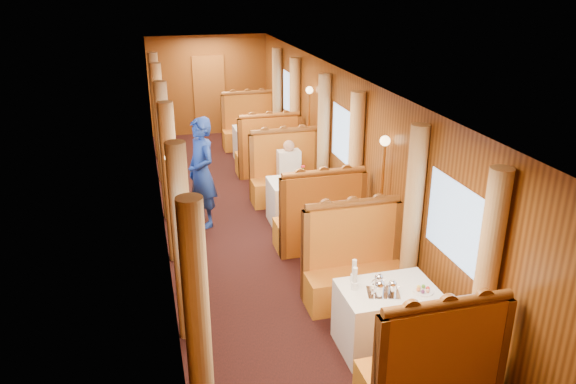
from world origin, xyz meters
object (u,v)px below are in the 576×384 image
object	(u,v)px
tea_tray	(383,293)
banquette_mid_aft	(286,179)
table_near	(386,318)
banquette_far_aft	(250,130)
teapot_back	(379,283)
passenger	(289,166)
rose_vase_far	(257,120)
steward	(202,173)
banquette_mid_fwd	(319,223)
teapot_right	(392,289)
banquette_far_fwd	(268,155)
table_far	(258,143)
table_mid	(301,201)
teapot_left	(379,291)
fruit_plate	(423,290)
banquette_near_fwd	(431,373)
rose_vase_mid	(303,169)
banquette_near_aft	(354,270)

from	to	relation	value
tea_tray	banquette_mid_aft	bearing A→B (deg)	88.77
table_near	banquette_far_aft	distance (m)	8.01
tea_tray	teapot_back	bearing A→B (deg)	91.14
passenger	banquette_mid_aft	bearing A→B (deg)	90.00
rose_vase_far	steward	world-z (taller)	steward
banquette_mid_fwd	teapot_right	bearing A→B (deg)	-90.34
table_near	banquette_far_aft	bearing A→B (deg)	90.00
banquette_mid_fwd	banquette_far_fwd	bearing A→B (deg)	90.00
passenger	table_far	bearing A→B (deg)	90.00
tea_tray	table_mid	bearing A→B (deg)	88.42
tea_tray	banquette_far_aft	bearing A→B (deg)	89.30
teapot_left	fruit_plate	world-z (taller)	teapot_left
table_far	teapot_back	distance (m)	6.96
banquette_far_fwd	teapot_right	bearing A→B (deg)	-90.15
table_far	tea_tray	world-z (taller)	tea_tray
table_far	rose_vase_far	world-z (taller)	rose_vase_far
banquette_near_fwd	table_far	world-z (taller)	banquette_near_fwd
banquette_near_fwd	teapot_back	size ratio (longest dim) A/B	8.50
table_far	tea_tray	bearing A→B (deg)	-90.80
tea_tray	passenger	xyz separation A→B (m)	(0.10, 4.35, -0.02)
tea_tray	teapot_left	distance (m)	0.10
banquette_mid_aft	rose_vase_far	size ratio (longest dim) A/B	3.72
banquette_near_fwd	banquette_mid_aft	distance (m)	5.53
tea_tray	rose_vase_far	distance (m)	7.05
tea_tray	banquette_mid_fwd	bearing A→B (deg)	87.80
banquette_far_fwd	banquette_far_aft	bearing A→B (deg)	90.00
teapot_left	banquette_mid_fwd	bearing A→B (deg)	72.95
banquette_mid_fwd	fruit_plate	bearing A→B (deg)	-82.83
teapot_right	steward	world-z (taller)	steward
banquette_far_aft	teapot_right	distance (m)	8.14
banquette_mid_fwd	passenger	bearing A→B (deg)	90.00
table_mid	rose_vase_mid	world-z (taller)	rose_vase_mid
banquette_near_fwd	teapot_back	bearing A→B (deg)	95.42
table_near	table_far	bearing A→B (deg)	90.00
table_near	banquette_near_fwd	distance (m)	1.02
table_near	fruit_plate	size ratio (longest dim) A/B	4.70
teapot_right	banquette_mid_aft	bearing A→B (deg)	98.42
teapot_right	passenger	xyz separation A→B (m)	(0.02, 4.39, -0.07)
banquette_far_fwd	fruit_plate	distance (m)	6.16
teapot_left	teapot_back	xyz separation A→B (m)	(0.06, 0.17, -0.01)
table_far	steward	size ratio (longest dim) A/B	0.57
banquette_mid_fwd	banquette_far_fwd	size ratio (longest dim) A/B	1.00
table_far	banquette_far_aft	world-z (taller)	banquette_far_aft
steward	banquette_far_aft	bearing A→B (deg)	139.42
teapot_left	passenger	bearing A→B (deg)	74.43
table_near	banquette_near_aft	bearing A→B (deg)	90.00
table_far	banquette_near_fwd	bearing A→B (deg)	-90.00
table_near	teapot_back	size ratio (longest dim) A/B	6.66
banquette_far_aft	teapot_right	world-z (taller)	banquette_far_aft
rose_vase_far	table_far	bearing A→B (deg)	44.32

